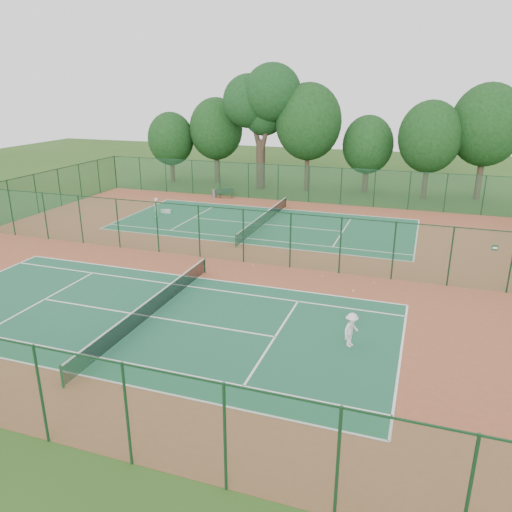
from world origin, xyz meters
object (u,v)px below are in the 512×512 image
Objects in this scene: trash_bin at (214,193)px; bench at (225,193)px; kit_bag at (166,211)px; player_near at (351,330)px; big_tree at (262,101)px; player_far at (156,207)px.

trash_bin is 1.16m from bench.
bench is 7.91m from kit_bag.
trash_bin is (-17.67, 25.75, -0.39)m from player_near.
player_near reaches higher than bench.
big_tree is at bearing 52.02° from bench.
kit_bag is (-2.62, -7.46, -0.34)m from bench.
player_near is 30.74m from bench.
bench is (-16.53, 25.91, -0.29)m from player_near.
bench is at bearing 56.21° from kit_bag.
player_near is at bearing 28.48° from player_far.
big_tree is at bearing 142.32° from player_far.
big_tree is (1.87, 5.97, 8.66)m from bench.
bench is 1.95× the size of kit_bag.
trash_bin is at bearing 56.77° from player_near.
player_far is 1.48m from kit_bag.
big_tree is (4.49, 13.43, 9.00)m from kit_bag.
big_tree is (-14.66, 31.88, 8.37)m from player_near.
player_far is 17.58m from big_tree.
player_near is 0.97× the size of player_far.
trash_bin is 11.11m from big_tree.
player_far is 0.12× the size of big_tree.
bench is at bearing 54.84° from player_near.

